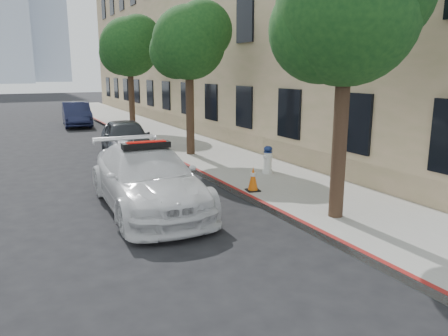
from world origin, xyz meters
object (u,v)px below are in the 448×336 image
Objects in this scene: fire_hydrant at (268,160)px; traffic_cone at (253,179)px; police_car at (147,178)px; parked_car_far at (77,114)px; parked_car_mid at (126,138)px.

traffic_cone is at bearing -146.95° from fire_hydrant.
police_car is 2.73m from traffic_cone.
police_car is 1.21× the size of parked_car_far.
police_car is 1.24× the size of parked_car_mid.
police_car reaches higher than fire_hydrant.
traffic_cone is (-1.41, -1.52, -0.09)m from fire_hydrant.
traffic_cone is (1.72, -17.33, -0.23)m from parked_car_far.
police_car is at bearing 174.83° from traffic_cone.
parked_car_far reaches higher than fire_hydrant.
police_car is 6.12× the size of fire_hydrant.
traffic_cone is at bearing -79.79° from parked_car_far.
fire_hydrant reaches higher than traffic_cone.
parked_car_mid is 4.93× the size of fire_hydrant.
traffic_cone is (2.71, -0.25, -0.26)m from police_car.
parked_car_far is 5.07× the size of fire_hydrant.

